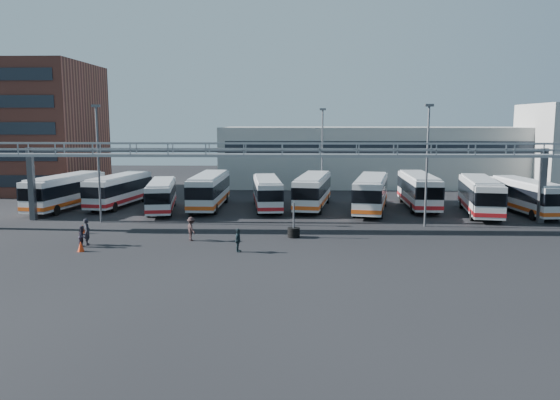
{
  "coord_description": "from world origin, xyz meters",
  "views": [
    {
      "loc": [
        1.12,
        -38.63,
        8.8
      ],
      "look_at": [
        -0.21,
        6.0,
        2.34
      ],
      "focal_mm": 35.0,
      "sensor_mm": 36.0,
      "label": 1
    }
  ],
  "objects_px": {
    "bus_6": "(371,192)",
    "bus_7": "(419,189)",
    "bus_1": "(119,189)",
    "pedestrian_b": "(83,236)",
    "bus_8": "(480,195)",
    "bus_9": "(526,195)",
    "pedestrian_a": "(87,232)",
    "tire_stack": "(294,231)",
    "bus_4": "(267,192)",
    "pedestrian_d": "(238,240)",
    "bus_5": "(313,190)",
    "pedestrian_c": "(191,229)",
    "cone_right": "(82,229)",
    "bus_0": "(65,190)",
    "cone_left": "(81,246)",
    "light_pole_left": "(98,157)",
    "light_pole_back": "(322,149)",
    "bus_2": "(162,195)",
    "bus_3": "(209,189)",
    "light_pole_mid": "(427,159)"
  },
  "relations": [
    {
      "from": "light_pole_left",
      "to": "light_pole_back",
      "type": "bearing_deg",
      "value": 34.99
    },
    {
      "from": "pedestrian_a",
      "to": "tire_stack",
      "type": "height_order",
      "value": "tire_stack"
    },
    {
      "from": "bus_2",
      "to": "bus_5",
      "type": "distance_m",
      "value": 15.09
    },
    {
      "from": "bus_4",
      "to": "bus_9",
      "type": "height_order",
      "value": "bus_9"
    },
    {
      "from": "bus_0",
      "to": "pedestrian_a",
      "type": "distance_m",
      "value": 17.81
    },
    {
      "from": "bus_5",
      "to": "pedestrian_a",
      "type": "bearing_deg",
      "value": -125.12
    },
    {
      "from": "pedestrian_d",
      "to": "light_pole_back",
      "type": "bearing_deg",
      "value": -9.41
    },
    {
      "from": "bus_5",
      "to": "pedestrian_d",
      "type": "relative_size",
      "value": 7.17
    },
    {
      "from": "cone_left",
      "to": "light_pole_left",
      "type": "bearing_deg",
      "value": 102.88
    },
    {
      "from": "bus_1",
      "to": "pedestrian_d",
      "type": "xyz_separation_m",
      "value": [
        14.43,
        -19.59,
        -1.02
      ]
    },
    {
      "from": "pedestrian_d",
      "to": "bus_1",
      "type": "bearing_deg",
      "value": 42.46
    },
    {
      "from": "light_pole_mid",
      "to": "bus_9",
      "type": "distance_m",
      "value": 13.47
    },
    {
      "from": "light_pole_back",
      "to": "pedestrian_a",
      "type": "height_order",
      "value": "light_pole_back"
    },
    {
      "from": "bus_9",
      "to": "pedestrian_b",
      "type": "height_order",
      "value": "bus_9"
    },
    {
      "from": "bus_8",
      "to": "pedestrian_d",
      "type": "distance_m",
      "value": 26.5
    },
    {
      "from": "bus_3",
      "to": "cone_left",
      "type": "bearing_deg",
      "value": -106.7
    },
    {
      "from": "bus_6",
      "to": "pedestrian_c",
      "type": "distance_m",
      "value": 20.26
    },
    {
      "from": "bus_3",
      "to": "cone_left",
      "type": "xyz_separation_m",
      "value": [
        -5.82,
        -18.86,
        -1.58
      ]
    },
    {
      "from": "bus_6",
      "to": "pedestrian_b",
      "type": "height_order",
      "value": "bus_6"
    },
    {
      "from": "bus_8",
      "to": "pedestrian_b",
      "type": "xyz_separation_m",
      "value": [
        -32.48,
        -14.48,
        -1.15
      ]
    },
    {
      "from": "bus_0",
      "to": "bus_2",
      "type": "height_order",
      "value": "bus_0"
    },
    {
      "from": "light_pole_mid",
      "to": "bus_9",
      "type": "xyz_separation_m",
      "value": [
        11.09,
        6.58,
        -3.92
      ]
    },
    {
      "from": "light_pole_left",
      "to": "cone_left",
      "type": "xyz_separation_m",
      "value": [
        2.46,
        -10.76,
        -5.36
      ]
    },
    {
      "from": "pedestrian_b",
      "to": "bus_9",
      "type": "bearing_deg",
      "value": -53.42
    },
    {
      "from": "light_pole_left",
      "to": "pedestrian_d",
      "type": "relative_size",
      "value": 6.38
    },
    {
      "from": "bus_0",
      "to": "bus_5",
      "type": "height_order",
      "value": "bus_0"
    },
    {
      "from": "bus_0",
      "to": "pedestrian_b",
      "type": "bearing_deg",
      "value": -54.74
    },
    {
      "from": "light_pole_mid",
      "to": "bus_9",
      "type": "relative_size",
      "value": 0.93
    },
    {
      "from": "bus_1",
      "to": "pedestrian_b",
      "type": "distance_m",
      "value": 18.75
    },
    {
      "from": "bus_5",
      "to": "pedestrian_c",
      "type": "bearing_deg",
      "value": -112.38
    },
    {
      "from": "bus_8",
      "to": "bus_9",
      "type": "relative_size",
      "value": 1.07
    },
    {
      "from": "bus_8",
      "to": "cone_right",
      "type": "relative_size",
      "value": 16.6
    },
    {
      "from": "bus_5",
      "to": "cone_right",
      "type": "xyz_separation_m",
      "value": [
        -18.59,
        -13.16,
        -1.53
      ]
    },
    {
      "from": "bus_6",
      "to": "bus_7",
      "type": "relative_size",
      "value": 1.02
    },
    {
      "from": "light_pole_back",
      "to": "cone_right",
      "type": "distance_m",
      "value": 27.78
    },
    {
      "from": "pedestrian_d",
      "to": "pedestrian_c",
      "type": "bearing_deg",
      "value": 54.08
    },
    {
      "from": "bus_0",
      "to": "light_pole_left",
      "type": "bearing_deg",
      "value": -40.25
    },
    {
      "from": "bus_6",
      "to": "bus_8",
      "type": "height_order",
      "value": "bus_6"
    },
    {
      "from": "bus_0",
      "to": "pedestrian_b",
      "type": "xyz_separation_m",
      "value": [
        8.12,
        -16.4,
        -1.15
      ]
    },
    {
      "from": "bus_1",
      "to": "pedestrian_b",
      "type": "relative_size",
      "value": 7.28
    },
    {
      "from": "light_pole_left",
      "to": "bus_4",
      "type": "height_order",
      "value": "light_pole_left"
    },
    {
      "from": "pedestrian_d",
      "to": "tire_stack",
      "type": "distance_m",
      "value": 6.14
    },
    {
      "from": "light_pole_left",
      "to": "cone_right",
      "type": "height_order",
      "value": "light_pole_left"
    },
    {
      "from": "bus_1",
      "to": "cone_right",
      "type": "relative_size",
      "value": 15.78
    },
    {
      "from": "bus_3",
      "to": "pedestrian_b",
      "type": "distance_m",
      "value": 18.6
    },
    {
      "from": "bus_2",
      "to": "bus_4",
      "type": "relative_size",
      "value": 0.96
    },
    {
      "from": "bus_9",
      "to": "cone_right",
      "type": "relative_size",
      "value": 15.58
    },
    {
      "from": "bus_1",
      "to": "tire_stack",
      "type": "relative_size",
      "value": 4.13
    },
    {
      "from": "bus_2",
      "to": "bus_8",
      "type": "bearing_deg",
      "value": -11.26
    },
    {
      "from": "bus_8",
      "to": "pedestrian_c",
      "type": "bearing_deg",
      "value": -144.75
    }
  ]
}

